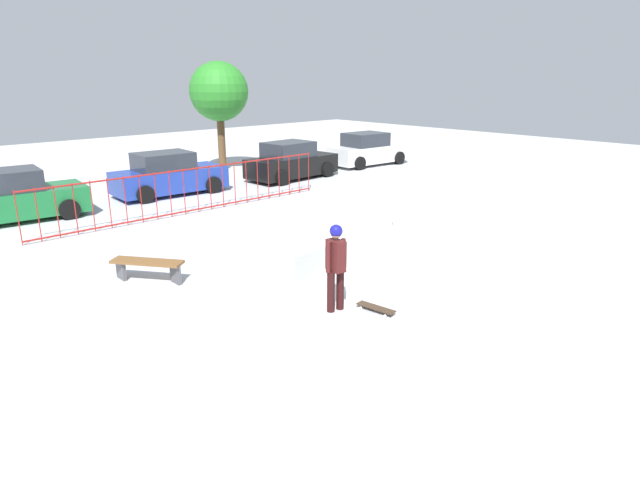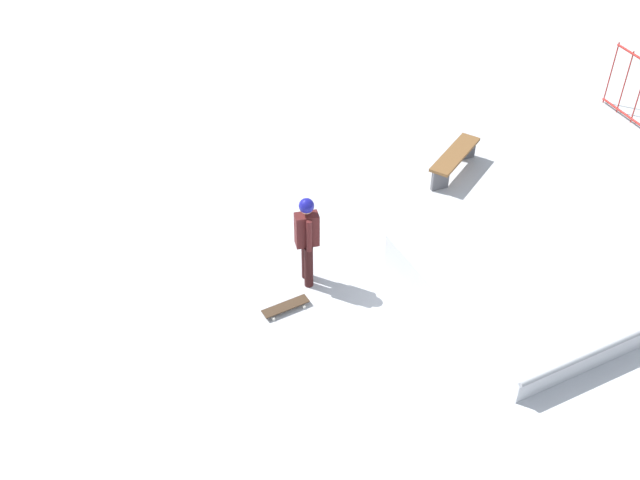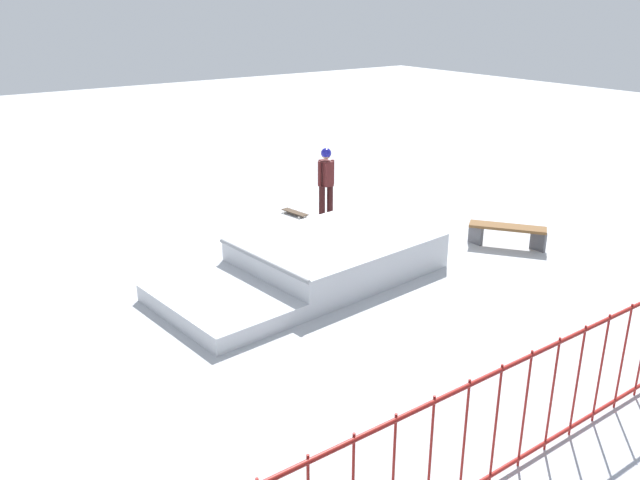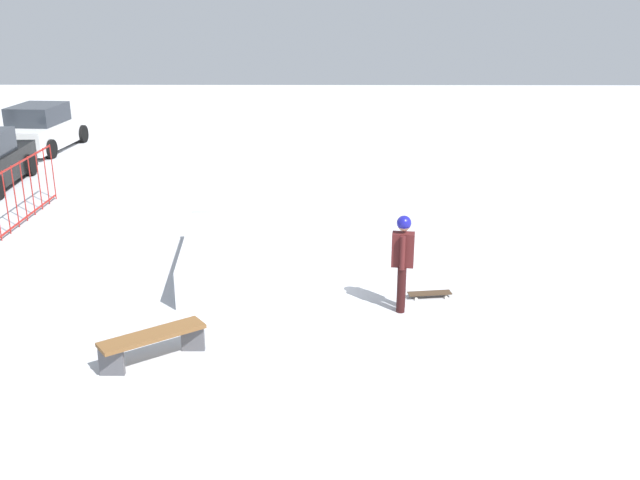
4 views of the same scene
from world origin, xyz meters
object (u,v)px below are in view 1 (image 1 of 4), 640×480
(parked_car_black, at_px, (291,162))
(skater, at_px, (336,261))
(parked_car_blue, at_px, (168,175))
(skate_ramp, at_px, (321,239))
(distant_tree, at_px, (219,92))
(skateboard, at_px, (376,308))
(park_bench, at_px, (147,266))
(parked_car_green, at_px, (12,198))
(parked_car_white, at_px, (367,150))

(parked_car_black, bearing_deg, skater, -129.80)
(skater, bearing_deg, parked_car_blue, 175.04)
(skate_ramp, relative_size, parked_car_blue, 1.34)
(skater, distance_m, parked_car_black, 13.80)
(distant_tree, bearing_deg, parked_car_blue, -144.68)
(skateboard, relative_size, park_bench, 0.54)
(parked_car_green, relative_size, parked_car_blue, 1.01)
(park_bench, bearing_deg, skate_ramp, -14.03)
(parked_car_green, distance_m, parked_car_white, 15.98)
(park_bench, relative_size, parked_car_white, 0.36)
(park_bench, relative_size, distant_tree, 0.31)
(skateboard, xyz_separation_m, distant_tree, (6.73, 15.52, 3.49))
(skate_ramp, xyz_separation_m, distant_tree, (4.96, 12.07, 3.25))
(skate_ramp, relative_size, skateboard, 6.84)
(skate_ramp, xyz_separation_m, park_bench, (-4.24, 1.06, 0.04))
(skater, bearing_deg, parked_car_green, -158.95)
(parked_car_green, bearing_deg, parked_car_blue, 7.70)
(parked_car_blue, distance_m, distant_tree, 6.18)
(skateboard, height_order, parked_car_green, parked_car_green)
(skateboard, bearing_deg, park_bench, -159.02)
(parked_car_black, bearing_deg, skate_ramp, -129.05)
(skate_ramp, relative_size, park_bench, 3.66)
(park_bench, distance_m, distant_tree, 14.70)
(skateboard, height_order, parked_car_white, parked_car_white)
(skateboard, distance_m, parked_car_black, 13.99)
(skateboard, bearing_deg, parked_car_white, 124.99)
(skater, height_order, skateboard, skater)
(skater, bearing_deg, parked_car_white, 138.51)
(distant_tree, bearing_deg, skate_ramp, -112.34)
(parked_car_white, bearing_deg, skateboard, -132.93)
(parked_car_blue, height_order, parked_car_black, same)
(skateboard, height_order, parked_car_blue, parked_car_blue)
(skateboard, bearing_deg, distant_tree, 148.81)
(parked_car_green, height_order, parked_car_white, same)
(parked_car_blue, xyz_separation_m, distant_tree, (4.47, 3.17, 2.84))
(skater, distance_m, distant_tree, 16.80)
(parked_car_green, xyz_separation_m, parked_car_white, (15.97, -0.27, 0.00))
(parked_car_green, relative_size, parked_car_black, 1.01)
(parked_car_black, bearing_deg, skateboard, -126.65)
(skate_ramp, distance_m, park_bench, 4.37)
(parked_car_blue, bearing_deg, parked_car_white, 0.56)
(parked_car_black, xyz_separation_m, parked_car_white, (5.14, 0.21, 0.00))
(parked_car_black, bearing_deg, parked_car_green, 174.28)
(parked_car_blue, distance_m, parked_car_black, 5.49)
(park_bench, bearing_deg, parked_car_blue, 58.94)
(parked_car_white, bearing_deg, parked_car_green, -176.63)
(park_bench, bearing_deg, parked_car_green, 94.96)
(distant_tree, bearing_deg, skateboard, -113.45)
(parked_car_black, bearing_deg, park_bench, -148.06)
(park_bench, height_order, parked_car_white, parked_car_white)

